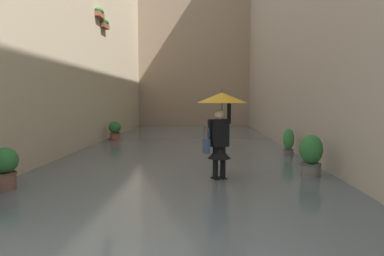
% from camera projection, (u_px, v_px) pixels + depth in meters
% --- Properties ---
extents(ground_plane, '(60.00, 60.00, 0.00)m').
position_uv_depth(ground_plane, '(186.00, 150.00, 12.54)').
color(ground_plane, gray).
extents(flood_water, '(7.95, 26.61, 0.08)m').
position_uv_depth(flood_water, '(186.00, 149.00, 12.54)').
color(flood_water, '#515B60').
rests_on(flood_water, ground_plane).
extents(building_facade_right, '(2.04, 24.61, 8.72)m').
position_uv_depth(building_facade_right, '(59.00, 26.00, 12.32)').
color(building_facade_right, beige).
rests_on(building_facade_right, ground_plane).
extents(building_facade_far, '(10.75, 1.80, 12.30)m').
position_uv_depth(building_facade_far, '(194.00, 34.00, 23.20)').
color(building_facade_far, gray).
rests_on(building_facade_far, ground_plane).
extents(person_wading, '(1.08, 1.08, 2.01)m').
position_uv_depth(person_wading, '(221.00, 116.00, 7.52)').
color(person_wading, black).
rests_on(person_wading, ground_plane).
extents(potted_plant_far_right, '(0.51, 0.51, 0.87)m').
position_uv_depth(potted_plant_far_right, '(115.00, 131.00, 14.85)').
color(potted_plant_far_right, brown).
rests_on(potted_plant_far_right, ground_plane).
extents(potted_plant_near_left, '(0.51, 0.51, 1.01)m').
position_uv_depth(potted_plant_near_left, '(311.00, 156.00, 7.88)').
color(potted_plant_near_left, '#66605B').
rests_on(potted_plant_near_left, ground_plane).
extents(potted_plant_far_left, '(0.34, 0.34, 0.92)m').
position_uv_depth(potted_plant_far_left, '(288.00, 143.00, 10.63)').
color(potted_plant_far_left, '#66605B').
rests_on(potted_plant_far_left, ground_plane).
extents(potted_plant_mid_right, '(0.50, 0.50, 0.88)m').
position_uv_depth(potted_plant_mid_right, '(5.00, 168.00, 6.70)').
color(potted_plant_mid_right, brown).
rests_on(potted_plant_mid_right, ground_plane).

